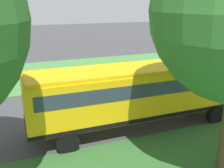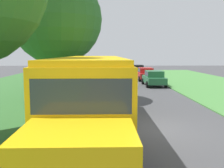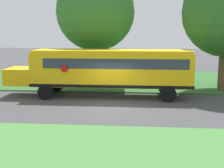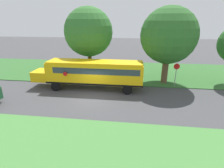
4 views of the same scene
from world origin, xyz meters
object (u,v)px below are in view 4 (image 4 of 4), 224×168
(oak_tree_beside_bus, at_px, (88,32))
(oak_tree_roadside_mid, at_px, (168,35))
(school_bus, at_px, (92,72))
(stop_sign, at_px, (176,72))

(oak_tree_beside_bus, relative_size, oak_tree_roadside_mid, 1.01)
(school_bus, relative_size, oak_tree_roadside_mid, 1.39)
(oak_tree_beside_bus, bearing_deg, stop_sign, 75.52)
(oak_tree_roadside_mid, distance_m, stop_sign, 4.28)
(school_bus, bearing_deg, oak_tree_roadside_mid, 108.51)
(stop_sign, bearing_deg, oak_tree_roadside_mid, -128.49)
(oak_tree_roadside_mid, height_order, stop_sign, oak_tree_roadside_mid)
(school_bus, bearing_deg, stop_sign, 101.08)
(oak_tree_roadside_mid, bearing_deg, stop_sign, 51.51)
(oak_tree_beside_bus, relative_size, stop_sign, 3.29)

